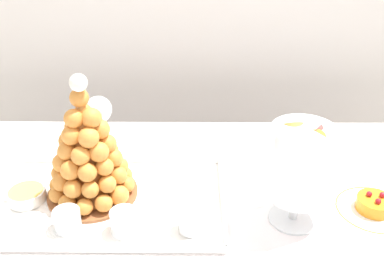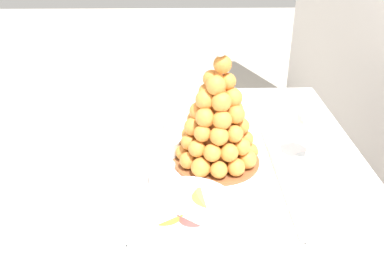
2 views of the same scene
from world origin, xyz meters
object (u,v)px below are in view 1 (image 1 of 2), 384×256
(macaron_goblet, at_px, (301,163))
(creme_brulee_ramekin, at_px, (27,195))
(dessert_cup_mid_right, at_px, (191,221))
(wine_glass, at_px, (99,111))
(dessert_cup_mid_left, at_px, (67,220))
(dessert_cup_left, at_px, (0,218))
(dessert_cup_centre, at_px, (124,223))
(croquembouche, at_px, (88,153))
(fruit_tart_plate, at_px, (374,207))
(serving_tray, at_px, (105,201))

(macaron_goblet, bearing_deg, creme_brulee_ramekin, 174.70)
(dessert_cup_mid_right, height_order, creme_brulee_ramekin, dessert_cup_mid_right)
(wine_glass, bearing_deg, dessert_cup_mid_left, -91.54)
(dessert_cup_mid_right, bearing_deg, creme_brulee_ramekin, 165.36)
(dessert_cup_left, bearing_deg, dessert_cup_mid_left, -2.58)
(dessert_cup_centre, xyz_separation_m, creme_brulee_ramekin, (-0.26, 0.12, -0.01))
(croquembouche, height_order, fruit_tart_plate, croquembouche)
(wine_glass, bearing_deg, creme_brulee_ramekin, -117.44)
(dessert_cup_mid_left, height_order, dessert_cup_centre, dessert_cup_centre)
(dessert_cup_mid_right, xyz_separation_m, creme_brulee_ramekin, (-0.41, 0.11, -0.01))
(creme_brulee_ramekin, bearing_deg, macaron_goblet, -5.30)
(dessert_cup_left, height_order, wine_glass, wine_glass)
(creme_brulee_ramekin, height_order, fruit_tart_plate, fruit_tart_plate)
(dessert_cup_left, relative_size, dessert_cup_centre, 0.82)
(dessert_cup_centre, bearing_deg, croquembouche, 126.13)
(fruit_tart_plate, bearing_deg, creme_brulee_ramekin, 178.05)
(croquembouche, height_order, dessert_cup_mid_right, croquembouche)
(serving_tray, relative_size, dessert_cup_left, 11.57)
(dessert_cup_mid_left, distance_m, wine_glass, 0.39)
(creme_brulee_ramekin, relative_size, fruit_tart_plate, 0.51)
(dessert_cup_centre, height_order, dessert_cup_mid_right, dessert_cup_centre)
(croquembouche, distance_m, dessert_cup_left, 0.25)
(dessert_cup_mid_right, xyz_separation_m, wine_glass, (-0.27, 0.38, 0.09))
(dessert_cup_mid_left, distance_m, macaron_goblet, 0.55)
(croquembouche, bearing_deg, macaron_goblet, -9.57)
(dessert_cup_centre, bearing_deg, macaron_goblet, 7.84)
(dessert_cup_centre, height_order, macaron_goblet, macaron_goblet)
(serving_tray, bearing_deg, dessert_cup_centre, -59.88)
(macaron_goblet, bearing_deg, dessert_cup_mid_right, -169.16)
(serving_tray, distance_m, wine_glass, 0.30)
(dessert_cup_mid_left, height_order, macaron_goblet, macaron_goblet)
(dessert_cup_left, height_order, macaron_goblet, macaron_goblet)
(croquembouche, bearing_deg, serving_tray, -34.56)
(serving_tray, bearing_deg, dessert_cup_mid_left, -122.67)
(dessert_cup_left, xyz_separation_m, fruit_tart_plate, (0.89, 0.07, -0.02))
(dessert_cup_centre, height_order, creme_brulee_ramekin, dessert_cup_centre)
(dessert_cup_centre, distance_m, creme_brulee_ramekin, 0.29)
(dessert_cup_left, xyz_separation_m, dessert_cup_centre, (0.29, -0.02, 0.00))
(serving_tray, relative_size, dessert_cup_centre, 9.43)
(macaron_goblet, bearing_deg, dessert_cup_mid_left, -175.31)
(dessert_cup_centre, bearing_deg, dessert_cup_mid_left, 175.21)
(dessert_cup_mid_right, bearing_deg, croquembouche, 152.55)
(serving_tray, distance_m, dessert_cup_left, 0.25)
(dessert_cup_centre, distance_m, macaron_goblet, 0.42)
(serving_tray, relative_size, wine_glass, 3.58)
(creme_brulee_ramekin, distance_m, wine_glass, 0.32)
(dessert_cup_left, distance_m, creme_brulee_ramekin, 0.10)
(croquembouche, xyz_separation_m, creme_brulee_ramekin, (-0.16, -0.02, -0.11))
(dessert_cup_left, relative_size, creme_brulee_ramekin, 0.54)
(serving_tray, xyz_separation_m, dessert_cup_mid_left, (-0.07, -0.10, 0.03))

